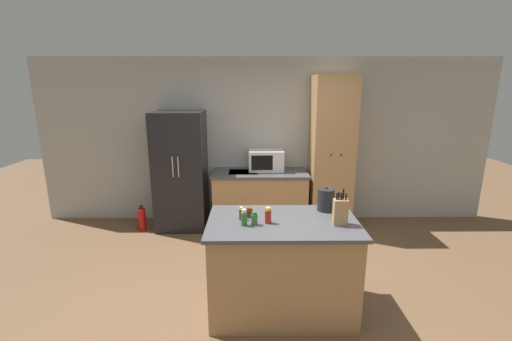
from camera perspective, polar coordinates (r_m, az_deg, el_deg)
ground_plane at (r=3.81m, az=2.85°, el=-20.94°), size 14.00×14.00×0.00m
wall_back at (r=5.51m, az=1.63°, el=4.89°), size 7.20×0.06×2.60m
refrigerator at (r=5.36m, az=-12.42°, el=-0.06°), size 0.75×0.67×1.80m
back_counter at (r=5.38m, az=0.65°, el=-4.74°), size 1.47×0.67×0.88m
pantry_cabinet at (r=5.33m, az=12.38°, el=2.75°), size 0.61×0.64×2.33m
kitchen_island at (r=3.47m, az=4.34°, el=-15.51°), size 1.42×0.86×0.94m
microwave at (r=5.33m, az=1.65°, el=1.74°), size 0.54×0.38×0.32m
knife_block at (r=3.22m, az=13.87°, el=-6.66°), size 0.13×0.09×0.34m
spice_bottle_tall_dark at (r=3.26m, az=-2.45°, el=-7.21°), size 0.05×0.05×0.12m
spice_bottle_short_red at (r=3.14m, az=-0.29°, el=-8.04°), size 0.06×0.06×0.12m
spice_bottle_amber_oil at (r=3.13m, az=-2.00°, el=-7.90°), size 0.06×0.06×0.15m
spice_bottle_green_herb at (r=3.32m, az=-1.10°, el=-7.04°), size 0.06×0.06×0.09m
spice_bottle_pale_salt at (r=3.18m, az=2.01°, el=-7.54°), size 0.06×0.06×0.15m
kettle at (r=3.54m, az=11.55°, el=-4.77°), size 0.17×0.17×0.25m
fire_extinguisher at (r=5.59m, az=-18.45°, el=-7.71°), size 0.11×0.11×0.40m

